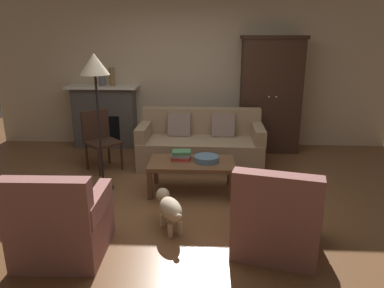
{
  "coord_description": "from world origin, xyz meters",
  "views": [
    {
      "loc": [
        0.34,
        -4.08,
        2.01
      ],
      "look_at": [
        0.12,
        0.67,
        0.55
      ],
      "focal_mm": 33.87,
      "sensor_mm": 36.0,
      "label": 1
    }
  ],
  "objects_px": {
    "armchair_near_left": "(61,225)",
    "floor_lamp": "(95,73)",
    "side_chair_wooden": "(100,136)",
    "dog": "(170,208)",
    "book_stack": "(181,155)",
    "armchair_near_right": "(276,220)",
    "fruit_bowl": "(206,159)",
    "mantel_vase_bronze": "(112,77)",
    "couch": "(201,145)",
    "fireplace": "(105,116)",
    "armoire": "(270,95)",
    "coffee_table": "(192,165)",
    "mantel_vase_slate": "(102,81)"
  },
  "relations": [
    {
      "from": "fireplace",
      "to": "mantel_vase_slate",
      "type": "height_order",
      "value": "mantel_vase_slate"
    },
    {
      "from": "dog",
      "to": "coffee_table",
      "type": "bearing_deg",
      "value": 79.15
    },
    {
      "from": "fireplace",
      "to": "armoire",
      "type": "distance_m",
      "value": 2.98
    },
    {
      "from": "armoire",
      "to": "side_chair_wooden",
      "type": "bearing_deg",
      "value": -157.97
    },
    {
      "from": "couch",
      "to": "book_stack",
      "type": "height_order",
      "value": "couch"
    },
    {
      "from": "armchair_near_right",
      "to": "fruit_bowl",
      "type": "bearing_deg",
      "value": 117.08
    },
    {
      "from": "book_stack",
      "to": "side_chair_wooden",
      "type": "bearing_deg",
      "value": 150.48
    },
    {
      "from": "mantel_vase_bronze",
      "to": "armchair_near_left",
      "type": "distance_m",
      "value": 3.6
    },
    {
      "from": "book_stack",
      "to": "armchair_near_left",
      "type": "bearing_deg",
      "value": -122.25
    },
    {
      "from": "fireplace",
      "to": "fruit_bowl",
      "type": "bearing_deg",
      "value": -46.36
    },
    {
      "from": "couch",
      "to": "fruit_bowl",
      "type": "distance_m",
      "value": 1.05
    },
    {
      "from": "coffee_table",
      "to": "armchair_near_right",
      "type": "distance_m",
      "value": 1.56
    },
    {
      "from": "book_stack",
      "to": "armchair_near_right",
      "type": "height_order",
      "value": "armchair_near_right"
    },
    {
      "from": "armchair_near_left",
      "to": "floor_lamp",
      "type": "distance_m",
      "value": 1.96
    },
    {
      "from": "fruit_bowl",
      "to": "armoire",
      "type": "bearing_deg",
      "value": 60.15
    },
    {
      "from": "dog",
      "to": "floor_lamp",
      "type": "bearing_deg",
      "value": 135.18
    },
    {
      "from": "armoire",
      "to": "book_stack",
      "type": "distance_m",
      "value": 2.36
    },
    {
      "from": "couch",
      "to": "mantel_vase_slate",
      "type": "xyz_separation_m",
      "value": [
        -1.77,
        0.91,
        0.89
      ]
    },
    {
      "from": "fruit_bowl",
      "to": "dog",
      "type": "distance_m",
      "value": 1.07
    },
    {
      "from": "fruit_bowl",
      "to": "mantel_vase_bronze",
      "type": "distance_m",
      "value": 2.7
    },
    {
      "from": "mantel_vase_slate",
      "to": "dog",
      "type": "relative_size",
      "value": 0.32
    },
    {
      "from": "armchair_near_left",
      "to": "fireplace",
      "type": "bearing_deg",
      "value": 98.99
    },
    {
      "from": "armchair_near_right",
      "to": "side_chair_wooden",
      "type": "distance_m",
      "value": 3.12
    },
    {
      "from": "mantel_vase_slate",
      "to": "dog",
      "type": "xyz_separation_m",
      "value": [
        1.49,
        -2.93,
        -0.96
      ]
    },
    {
      "from": "fireplace",
      "to": "fruit_bowl",
      "type": "xyz_separation_m",
      "value": [
        1.87,
        -1.96,
        -0.11
      ]
    },
    {
      "from": "fireplace",
      "to": "floor_lamp",
      "type": "distance_m",
      "value": 2.24
    },
    {
      "from": "couch",
      "to": "mantel_vase_slate",
      "type": "bearing_deg",
      "value": 152.9
    },
    {
      "from": "mantel_vase_slate",
      "to": "armchair_near_right",
      "type": "height_order",
      "value": "mantel_vase_slate"
    },
    {
      "from": "side_chair_wooden",
      "to": "dog",
      "type": "distance_m",
      "value": 2.18
    },
    {
      "from": "armoire",
      "to": "floor_lamp",
      "type": "relative_size",
      "value": 1.11
    },
    {
      "from": "armoire",
      "to": "armchair_near_left",
      "type": "relative_size",
      "value": 2.25
    },
    {
      "from": "side_chair_wooden",
      "to": "dog",
      "type": "height_order",
      "value": "side_chair_wooden"
    },
    {
      "from": "armchair_near_right",
      "to": "dog",
      "type": "distance_m",
      "value": 1.1
    },
    {
      "from": "coffee_table",
      "to": "side_chair_wooden",
      "type": "distance_m",
      "value": 1.65
    },
    {
      "from": "couch",
      "to": "floor_lamp",
      "type": "relative_size",
      "value": 1.08
    },
    {
      "from": "couch",
      "to": "fruit_bowl",
      "type": "relative_size",
      "value": 6.06
    },
    {
      "from": "fireplace",
      "to": "side_chair_wooden",
      "type": "distance_m",
      "value": 1.2
    },
    {
      "from": "mantel_vase_slate",
      "to": "mantel_vase_bronze",
      "type": "distance_m",
      "value": 0.19
    },
    {
      "from": "couch",
      "to": "coffee_table",
      "type": "bearing_deg",
      "value": -95.02
    },
    {
      "from": "fireplace",
      "to": "mantel_vase_slate",
      "type": "distance_m",
      "value": 0.64
    },
    {
      "from": "armoire",
      "to": "mantel_vase_slate",
      "type": "height_order",
      "value": "armoire"
    },
    {
      "from": "mantel_vase_bronze",
      "to": "coffee_table",
      "type": "bearing_deg",
      "value": -52.55
    },
    {
      "from": "armchair_near_left",
      "to": "armchair_near_right",
      "type": "distance_m",
      "value": 2.0
    },
    {
      "from": "fruit_bowl",
      "to": "book_stack",
      "type": "relative_size",
      "value": 1.23
    },
    {
      "from": "armchair_near_left",
      "to": "fruit_bowl",
      "type": "bearing_deg",
      "value": 48.85
    },
    {
      "from": "armchair_near_right",
      "to": "side_chair_wooden",
      "type": "bearing_deg",
      "value": 137.49
    },
    {
      "from": "book_stack",
      "to": "armchair_near_right",
      "type": "bearing_deg",
      "value": -53.83
    },
    {
      "from": "fireplace",
      "to": "coffee_table",
      "type": "relative_size",
      "value": 1.15
    },
    {
      "from": "mantel_vase_bronze",
      "to": "side_chair_wooden",
      "type": "height_order",
      "value": "mantel_vase_bronze"
    },
    {
      "from": "fireplace",
      "to": "book_stack",
      "type": "bearing_deg",
      "value": -51.06
    }
  ]
}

